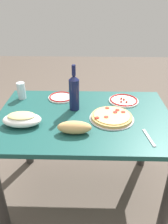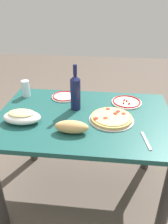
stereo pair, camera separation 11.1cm
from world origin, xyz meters
The scene contains 10 objects.
ground_plane centered at (0.00, 0.00, 0.00)m, with size 8.00×8.00×0.00m, color brown.
dining_table centered at (0.00, 0.00, 0.58)m, with size 1.16×0.81×0.71m.
pepperoni_pizza centered at (0.18, -0.03, 0.72)m, with size 0.29×0.29×0.03m.
baked_pasta_dish centered at (-0.38, -0.12, 0.75)m, with size 0.24×0.15×0.08m.
wine_bottle centered at (-0.07, 0.10, 0.84)m, with size 0.07×0.07×0.32m.
water_glass centered at (-0.48, 0.26, 0.77)m, with size 0.06×0.06×0.13m, color silver.
side_plate_near centered at (-0.18, 0.27, 0.72)m, with size 0.20×0.20×0.02m.
side_plate_far centered at (0.29, 0.22, 0.72)m, with size 0.22×0.22×0.02m.
bread_loaf centered at (-0.05, -0.20, 0.75)m, with size 0.20×0.08×0.08m, color tan.
fork_left centered at (0.38, -0.24, 0.71)m, with size 0.17×0.02×0.01m, color #B7B7BC.
Camera 1 is at (0.03, -1.31, 1.47)m, focal length 36.65 mm.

